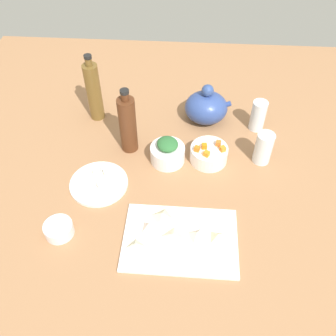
{
  "coord_description": "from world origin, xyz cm",
  "views": [
    {
      "loc": [
        5.79,
        -86.72,
        102.05
      ],
      "look_at": [
        0.0,
        0.0,
        8.0
      ],
      "focal_mm": 40.01,
      "sensor_mm": 36.0,
      "label": 1
    }
  ],
  "objects_px": {
    "bowl_greens": "(168,154)",
    "drinking_glass_0": "(258,116)",
    "bottle_0": "(128,124)",
    "bottle_1": "(94,91)",
    "bowl_small_side": "(59,229)",
    "drinking_glass_1": "(263,148)",
    "teapot": "(206,107)",
    "cutting_board": "(180,239)",
    "plate_tofu": "(99,184)",
    "bowl_carrots": "(209,154)"
  },
  "relations": [
    {
      "from": "bottle_1",
      "to": "plate_tofu",
      "type": "bearing_deg",
      "value": -78.41
    },
    {
      "from": "plate_tofu",
      "to": "teapot",
      "type": "relative_size",
      "value": 1.09
    },
    {
      "from": "bowl_greens",
      "to": "bowl_small_side",
      "type": "xyz_separation_m",
      "value": [
        -0.31,
        -0.34,
        -0.01
      ]
    },
    {
      "from": "bowl_carrots",
      "to": "bowl_small_side",
      "type": "relative_size",
      "value": 1.51
    },
    {
      "from": "bowl_small_side",
      "to": "drinking_glass_1",
      "type": "bearing_deg",
      "value": 28.79
    },
    {
      "from": "teapot",
      "to": "bottle_1",
      "type": "height_order",
      "value": "bottle_1"
    },
    {
      "from": "drinking_glass_1",
      "to": "drinking_glass_0",
      "type": "bearing_deg",
      "value": 90.59
    },
    {
      "from": "bowl_greens",
      "to": "bottle_0",
      "type": "height_order",
      "value": "bottle_0"
    },
    {
      "from": "bowl_carrots",
      "to": "bottle_0",
      "type": "distance_m",
      "value": 0.31
    },
    {
      "from": "bowl_small_side",
      "to": "drinking_glass_1",
      "type": "height_order",
      "value": "drinking_glass_1"
    },
    {
      "from": "plate_tofu",
      "to": "drinking_glass_0",
      "type": "xyz_separation_m",
      "value": [
        0.57,
        0.34,
        0.06
      ]
    },
    {
      "from": "cutting_board",
      "to": "bowl_small_side",
      "type": "relative_size",
      "value": 3.89
    },
    {
      "from": "bowl_carrots",
      "to": "bottle_1",
      "type": "distance_m",
      "value": 0.51
    },
    {
      "from": "bowl_greens",
      "to": "bottle_0",
      "type": "relative_size",
      "value": 0.47
    },
    {
      "from": "teapot",
      "to": "bottle_0",
      "type": "bearing_deg",
      "value": -147.17
    },
    {
      "from": "bottle_0",
      "to": "bottle_1",
      "type": "distance_m",
      "value": 0.24
    },
    {
      "from": "teapot",
      "to": "bowl_small_side",
      "type": "bearing_deg",
      "value": -128.0
    },
    {
      "from": "cutting_board",
      "to": "bowl_greens",
      "type": "relative_size",
      "value": 2.79
    },
    {
      "from": "cutting_board",
      "to": "bottle_1",
      "type": "relative_size",
      "value": 1.24
    },
    {
      "from": "teapot",
      "to": "cutting_board",
      "type": "bearing_deg",
      "value": -97.52
    },
    {
      "from": "cutting_board",
      "to": "teapot",
      "type": "height_order",
      "value": "teapot"
    },
    {
      "from": "bowl_small_side",
      "to": "drinking_glass_0",
      "type": "relative_size",
      "value": 0.71
    },
    {
      "from": "bowl_greens",
      "to": "bottle_1",
      "type": "height_order",
      "value": "bottle_1"
    },
    {
      "from": "bottle_0",
      "to": "cutting_board",
      "type": "bearing_deg",
      "value": -62.2
    },
    {
      "from": "bottle_1",
      "to": "drinking_glass_0",
      "type": "xyz_separation_m",
      "value": [
        0.64,
        -0.03,
        -0.06
      ]
    },
    {
      "from": "bottle_1",
      "to": "drinking_glass_0",
      "type": "distance_m",
      "value": 0.65
    },
    {
      "from": "bowl_small_side",
      "to": "bottle_1",
      "type": "relative_size",
      "value": 0.32
    },
    {
      "from": "bowl_small_side",
      "to": "teapot",
      "type": "relative_size",
      "value": 0.49
    },
    {
      "from": "drinking_glass_0",
      "to": "drinking_glass_1",
      "type": "height_order",
      "value": "drinking_glass_0"
    },
    {
      "from": "plate_tofu",
      "to": "bowl_small_side",
      "type": "xyz_separation_m",
      "value": [
        -0.08,
        -0.2,
        0.01
      ]
    },
    {
      "from": "bowl_greens",
      "to": "teapot",
      "type": "height_order",
      "value": "teapot"
    },
    {
      "from": "bowl_small_side",
      "to": "bottle_1",
      "type": "bearing_deg",
      "value": 89.15
    },
    {
      "from": "bowl_carrots",
      "to": "teapot",
      "type": "relative_size",
      "value": 0.74
    },
    {
      "from": "teapot",
      "to": "drinking_glass_0",
      "type": "xyz_separation_m",
      "value": [
        0.2,
        -0.04,
        -0.0
      ]
    },
    {
      "from": "bottle_0",
      "to": "bowl_greens",
      "type": "bearing_deg",
      "value": -21.03
    },
    {
      "from": "drinking_glass_1",
      "to": "bowl_small_side",
      "type": "bearing_deg",
      "value": -151.21
    },
    {
      "from": "bowl_small_side",
      "to": "bottle_0",
      "type": "xyz_separation_m",
      "value": [
        0.17,
        0.39,
        0.1
      ]
    },
    {
      "from": "plate_tofu",
      "to": "drinking_glass_1",
      "type": "xyz_separation_m",
      "value": [
        0.57,
        0.16,
        0.06
      ]
    },
    {
      "from": "bowl_small_side",
      "to": "drinking_glass_1",
      "type": "relative_size",
      "value": 0.72
    },
    {
      "from": "bowl_greens",
      "to": "drinking_glass_0",
      "type": "bearing_deg",
      "value": 30.9
    },
    {
      "from": "cutting_board",
      "to": "drinking_glass_1",
      "type": "distance_m",
      "value": 0.46
    },
    {
      "from": "bowl_carrots",
      "to": "bottle_0",
      "type": "bearing_deg",
      "value": 171.53
    },
    {
      "from": "bowl_small_side",
      "to": "bottle_1",
      "type": "xyz_separation_m",
      "value": [
        0.01,
        0.57,
        0.1
      ]
    },
    {
      "from": "cutting_board",
      "to": "bowl_carrots",
      "type": "relative_size",
      "value": 2.57
    },
    {
      "from": "plate_tofu",
      "to": "bowl_greens",
      "type": "xyz_separation_m",
      "value": [
        0.23,
        0.13,
        0.03
      ]
    },
    {
      "from": "bowl_small_side",
      "to": "bowl_carrots",
      "type": "bearing_deg",
      "value": 37.07
    },
    {
      "from": "bowl_greens",
      "to": "bowl_small_side",
      "type": "relative_size",
      "value": 1.39
    },
    {
      "from": "teapot",
      "to": "bottle_0",
      "type": "xyz_separation_m",
      "value": [
        -0.28,
        -0.18,
        0.05
      ]
    },
    {
      "from": "cutting_board",
      "to": "bowl_carrots",
      "type": "bearing_deg",
      "value": 75.95
    },
    {
      "from": "teapot",
      "to": "bottle_1",
      "type": "distance_m",
      "value": 0.45
    }
  ]
}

